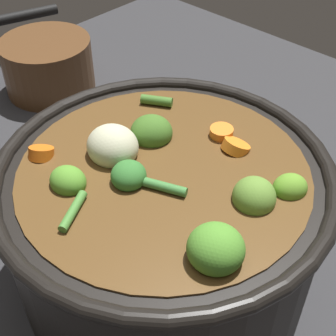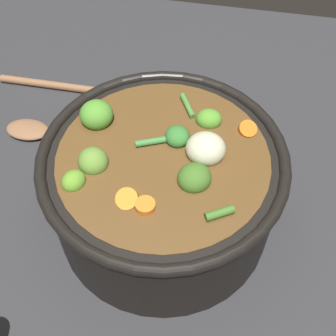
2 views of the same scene
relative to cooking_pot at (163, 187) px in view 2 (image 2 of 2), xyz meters
name	(u,v)px [view 2 (image 2 of 2)]	position (x,y,z in m)	size (l,w,h in m)	color
ground_plane	(164,217)	(0.00, 0.00, -0.08)	(1.10, 1.10, 0.00)	#2D2D30
cooking_pot	(163,187)	(0.00, 0.00, 0.00)	(0.32, 0.32, 0.17)	black
wooden_spoon	(37,110)	(-0.17, -0.26, -0.07)	(0.14, 0.19, 0.02)	#8B5F40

